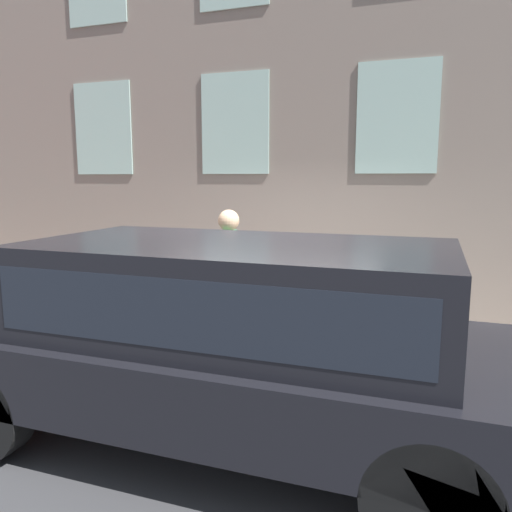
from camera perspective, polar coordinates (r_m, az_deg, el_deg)
ground_plane at (r=5.83m, az=0.27°, el=-13.30°), size 80.00×80.00×0.00m
sidewalk at (r=6.88m, az=3.63°, el=-9.22°), size 2.41×60.00×0.13m
building_facade at (r=8.10m, az=6.82°, el=23.15°), size 0.33×40.00×8.41m
fire_hydrant at (r=6.04m, az=3.28°, el=-7.44°), size 0.33×0.45×0.74m
person at (r=6.34m, az=-3.10°, el=-0.76°), size 0.41×0.27×1.69m
parked_truck_charcoal_near at (r=4.12m, az=-3.03°, el=-8.15°), size 1.97×5.35×1.70m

